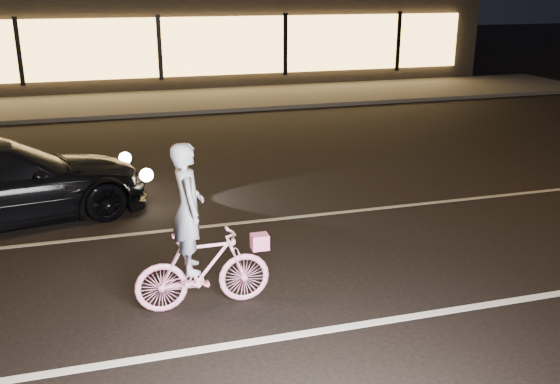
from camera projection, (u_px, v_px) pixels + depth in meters
name	position (u px, v px, depth m)	size (l,w,h in m)	color
ground	(282.00, 275.00, 8.36)	(90.00, 90.00, 0.00)	black
lane_stripe_near	(320.00, 331.00, 6.99)	(60.00, 0.12, 0.01)	silver
lane_stripe_far	(247.00, 222.00, 10.17)	(60.00, 0.10, 0.01)	gray
sidewalk	(168.00, 102.00, 20.17)	(30.00, 4.00, 0.12)	#383533
storefront	(148.00, 24.00, 24.93)	(25.40, 8.42, 4.20)	black
cyclist	(199.00, 251.00, 7.30)	(1.63, 0.56, 2.05)	#FF3696
sedan	(0.00, 182.00, 10.00)	(4.98, 2.94, 1.35)	black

